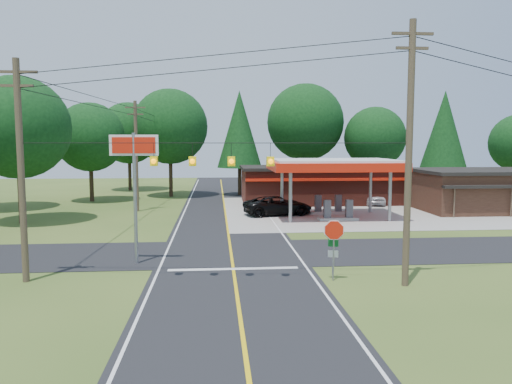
{
  "coord_description": "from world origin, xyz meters",
  "views": [
    {
      "loc": [
        -0.84,
        -27.98,
        6.37
      ],
      "look_at": [
        2.0,
        7.0,
        2.8
      ],
      "focal_mm": 35.0,
      "sensor_mm": 36.0,
      "label": 1
    }
  ],
  "objects": [
    {
      "name": "treeline_backdrop",
      "position": [
        0.82,
        24.01,
        7.49
      ],
      "size": [
        70.27,
        51.59,
        13.3
      ],
      "color": "#332316",
      "rests_on": "ground"
    },
    {
      "name": "octagonal_stop_sign",
      "position": [
        4.5,
        -6.01,
        2.15
      ],
      "size": [
        0.97,
        0.18,
        2.84
      ],
      "color": "gray",
      "rests_on": "ground"
    },
    {
      "name": "convenience_store",
      "position": [
        10.0,
        22.98,
        1.92
      ],
      "size": [
        16.4,
        7.55,
        3.8
      ],
      "color": "#5C231A",
      "rests_on": "ground"
    },
    {
      "name": "utility_pole_north",
      "position": [
        -6.5,
        35.0,
        4.75
      ],
      "size": [
        0.3,
        0.3,
        9.5
      ],
      "color": "#473828",
      "rests_on": "ground"
    },
    {
      "name": "ground",
      "position": [
        0.0,
        0.0,
        0.0
      ],
      "size": [
        120.0,
        120.0,
        0.0
      ],
      "primitive_type": "plane",
      "color": "#36521D",
      "rests_on": "ground"
    },
    {
      "name": "gas_canopy",
      "position": [
        9.0,
        13.0,
        4.27
      ],
      "size": [
        10.6,
        7.4,
        4.88
      ],
      "color": "gray",
      "rests_on": "ground"
    },
    {
      "name": "overhead_beacons",
      "position": [
        -1.0,
        -6.0,
        6.21
      ],
      "size": [
        17.04,
        2.04,
        1.03
      ],
      "color": "black",
      "rests_on": "ground"
    },
    {
      "name": "utility_pole_near_right",
      "position": [
        7.5,
        -7.0,
        5.96
      ],
      "size": [
        1.8,
        0.3,
        11.5
      ],
      "color": "#473828",
      "rests_on": "ground"
    },
    {
      "name": "utility_pole_far_left",
      "position": [
        -8.0,
        18.0,
        5.2
      ],
      "size": [
        1.8,
        0.3,
        10.0
      ],
      "color": "#473828",
      "rests_on": "ground"
    },
    {
      "name": "main_highway",
      "position": [
        0.0,
        0.0,
        0.01
      ],
      "size": [
        8.0,
        120.0,
        0.02
      ],
      "primitive_type": "cube",
      "color": "black",
      "rests_on": "ground"
    },
    {
      "name": "big_stop_sign",
      "position": [
        -5.0,
        -2.01,
        5.06
      ],
      "size": [
        2.52,
        0.37,
        6.81
      ],
      "color": "gray",
      "rests_on": "ground"
    },
    {
      "name": "utility_pole_near_left",
      "position": [
        -9.5,
        -5.0,
        5.2
      ],
      "size": [
        1.8,
        0.3,
        10.0
      ],
      "color": "#473828",
      "rests_on": "ground"
    },
    {
      "name": "sedan_car",
      "position": [
        15.15,
        21.0,
        0.79
      ],
      "size": [
        5.44,
        5.44,
        1.58
      ],
      "primitive_type": "imported",
      "rotation": [
        0.0,
        0.0,
        -0.19
      ],
      "color": "silver",
      "rests_on": "ground"
    },
    {
      "name": "lane_center_yellow",
      "position": [
        0.0,
        0.0,
        0.03
      ],
      "size": [
        0.15,
        110.0,
        0.0
      ],
      "primitive_type": "cube",
      "color": "yellow",
      "rests_on": "main_highway"
    },
    {
      "name": "suv_car",
      "position": [
        4.5,
        14.5,
        0.82
      ],
      "size": [
        6.92,
        6.92,
        1.65
      ],
      "primitive_type": "imported",
      "rotation": [
        0.0,
        0.0,
        1.76
      ],
      "color": "black",
      "rests_on": "ground"
    },
    {
      "name": "cross_road",
      "position": [
        0.0,
        0.0,
        0.01
      ],
      "size": [
        70.0,
        7.0,
        0.02
      ],
      "primitive_type": "cube",
      "color": "black",
      "rests_on": "ground"
    },
    {
      "name": "route_sign_post",
      "position": [
        4.54,
        -5.73,
        1.38
      ],
      "size": [
        0.46,
        0.16,
        2.31
      ],
      "color": "gray",
      "rests_on": "ground"
    }
  ]
}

